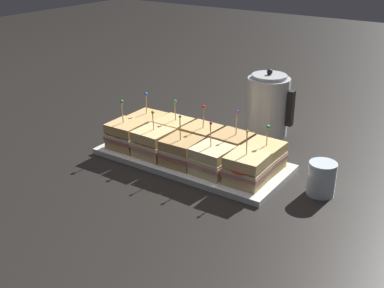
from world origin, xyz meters
TOP-DOWN VIEW (x-y plane):
  - ground_plane at (0.00, 0.00)m, footprint 6.00×6.00m
  - serving_platter at (0.00, 0.00)m, footprint 0.60×0.26m
  - sandwich_front_far_left at (-0.22, -0.05)m, footprint 0.11×0.11m
  - sandwich_front_left at (-0.11, -0.06)m, footprint 0.11×0.11m
  - sandwich_front_center at (0.00, -0.05)m, footprint 0.11×0.11m
  - sandwich_front_right at (0.11, -0.05)m, footprint 0.11×0.11m
  - sandwich_front_far_right at (0.22, -0.05)m, footprint 0.11×0.11m
  - sandwich_back_far_left at (-0.22, 0.06)m, footprint 0.11×0.11m
  - sandwich_back_left at (-0.11, 0.05)m, footprint 0.11×0.11m
  - sandwich_back_center at (-0.00, 0.05)m, footprint 0.11×0.11m
  - sandwich_back_right at (0.11, 0.05)m, footprint 0.11×0.11m
  - sandwich_back_far_right at (0.22, 0.05)m, footprint 0.11×0.11m
  - kettle_steel at (0.09, 0.34)m, footprint 0.17×0.15m
  - drinking_glass at (0.41, 0.03)m, footprint 0.08×0.08m

SIDE VIEW (x-z plane):
  - ground_plane at x=0.00m, z-range 0.00..0.00m
  - serving_platter at x=0.00m, z-range 0.00..0.02m
  - drinking_glass at x=0.41m, z-range 0.00..0.09m
  - sandwich_front_center at x=0.00m, z-range -0.02..0.14m
  - sandwich_front_right at x=0.11m, z-range -0.02..0.14m
  - sandwich_back_far_left at x=-0.22m, z-range -0.02..0.13m
  - sandwich_back_far_right at x=0.22m, z-range -0.01..0.13m
  - sandwich_back_right at x=0.11m, z-range -0.02..0.14m
  - sandwich_front_left at x=-0.11m, z-range -0.01..0.13m
  - sandwich_front_far_right at x=0.22m, z-range -0.02..0.14m
  - sandwich_front_far_left at x=-0.22m, z-range -0.02..0.14m
  - sandwich_back_center at x=0.00m, z-range -0.02..0.14m
  - sandwich_back_left at x=-0.11m, z-range -0.02..0.14m
  - kettle_steel at x=0.09m, z-range -0.01..0.23m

